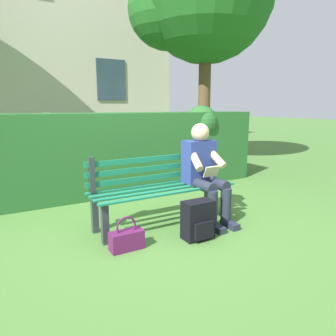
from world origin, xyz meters
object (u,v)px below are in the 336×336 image
(park_bench, at_px, (161,187))
(backpack, at_px, (198,220))
(person_seated, at_px, (204,170))
(handbag, at_px, (127,239))

(park_bench, relative_size, backpack, 4.18)
(park_bench, bearing_deg, person_seated, 160.89)
(park_bench, distance_m, handbag, 0.86)
(park_bench, xyz_separation_m, backpack, (-0.12, 0.61, -0.24))
(person_seated, relative_size, handbag, 3.47)
(park_bench, height_order, backpack, park_bench)
(park_bench, distance_m, person_seated, 0.57)
(person_seated, height_order, backpack, person_seated)
(person_seated, xyz_separation_m, backpack, (0.39, 0.43, -0.42))
(person_seated, bearing_deg, park_bench, -19.11)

